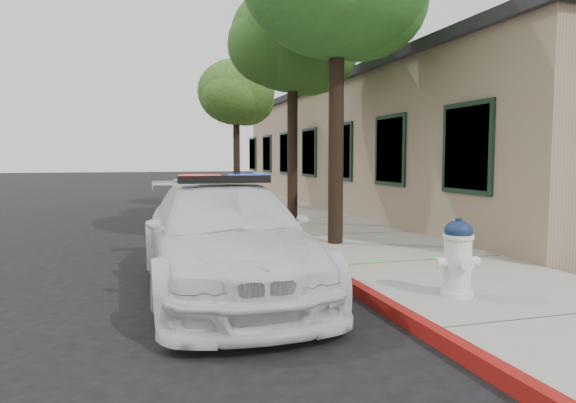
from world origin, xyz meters
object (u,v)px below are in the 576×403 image
at_px(clapboard_building, 414,147).
at_px(street_tree_mid, 293,44).
at_px(police_car, 225,238).
at_px(fire_hydrant, 458,257).
at_px(street_tree_far, 237,95).

relative_size(clapboard_building, street_tree_mid, 3.60).
relative_size(clapboard_building, police_car, 4.21).
bearing_deg(street_tree_mid, police_car, -115.23).
bearing_deg(fire_hydrant, street_tree_far, 100.09).
xyz_separation_m(police_car, fire_hydrant, (2.49, -1.56, -0.11)).
bearing_deg(clapboard_building, street_tree_mid, -145.35).
distance_m(street_tree_mid, street_tree_far, 5.31).
bearing_deg(fire_hydrant, police_car, 157.10).
height_order(fire_hydrant, street_tree_mid, street_tree_mid).
xyz_separation_m(fire_hydrant, street_tree_mid, (0.16, 7.18, 3.91)).
relative_size(police_car, street_tree_far, 1.00).
distance_m(police_car, fire_hydrant, 2.94).
relative_size(police_car, street_tree_mid, 0.86).
xyz_separation_m(clapboard_building, street_tree_far, (-5.95, 1.40, 1.74)).
relative_size(clapboard_building, street_tree_far, 4.22).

